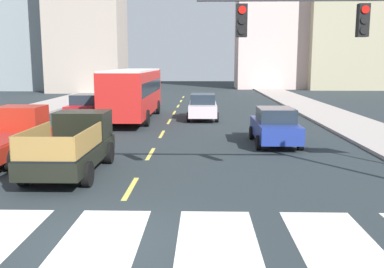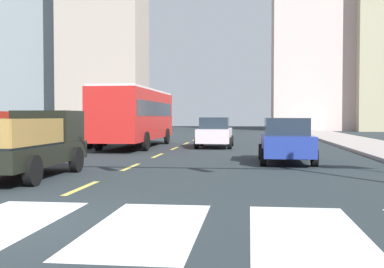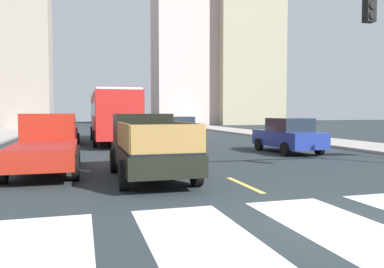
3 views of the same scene
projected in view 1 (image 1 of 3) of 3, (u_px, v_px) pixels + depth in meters
ground_plane at (99, 243)px, 9.11m from camera, size 160.00×160.00×0.00m
sidewalk_right at (349, 123)px, 26.57m from camera, size 3.87×110.00×0.15m
crosswalk_stripe_3 at (99, 243)px, 9.11m from camera, size 1.72×3.97×0.01m
crosswalk_stripe_4 at (217, 244)px, 9.05m from camera, size 1.72×3.97×0.01m
crosswalk_stripe_5 at (337, 245)px, 8.99m from camera, size 1.72×3.97×0.01m
lane_dash_0 at (131, 188)px, 13.06m from camera, size 0.16×2.40×0.01m
lane_dash_1 at (151, 154)px, 17.99m from camera, size 0.16×2.40×0.01m
lane_dash_2 at (162, 134)px, 22.92m from camera, size 0.16×2.40×0.01m
lane_dash_3 at (169, 121)px, 27.85m from camera, size 0.16×2.40×0.01m
lane_dash_4 at (174, 113)px, 32.78m from camera, size 0.16×2.40×0.01m
lane_dash_5 at (178, 106)px, 37.71m from camera, size 0.16×2.40×0.01m
lane_dash_6 at (181, 101)px, 42.64m from camera, size 0.16×2.40×0.01m
lane_dash_7 at (183, 97)px, 47.57m from camera, size 0.16×2.40×0.01m
pickup_stakebed at (74, 144)px, 15.08m from camera, size 2.18×5.20×1.96m
pickup_dark at (9, 135)px, 17.03m from camera, size 2.18×5.20×1.96m
city_bus at (134, 90)px, 28.34m from camera, size 2.72×10.80×3.32m
sedan_mid at (275, 126)px, 19.92m from camera, size 2.02×4.40×1.72m
sedan_near_right at (203, 107)px, 28.68m from camera, size 2.02×4.40×1.72m
sedan_far at (86, 107)px, 28.41m from camera, size 2.02×4.40×1.72m
block_low_left at (19, 30)px, 60.36m from camera, size 10.59×9.31×16.50m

